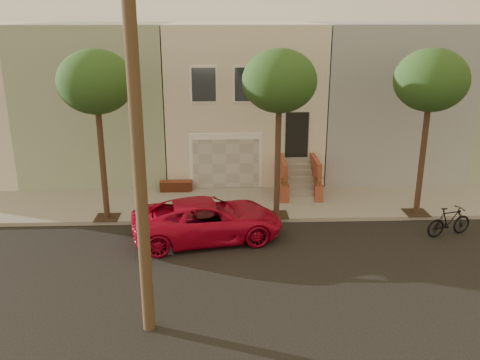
{
  "coord_description": "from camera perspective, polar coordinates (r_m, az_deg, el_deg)",
  "views": [
    {
      "loc": [
        -1.15,
        -14.42,
        7.6
      ],
      "look_at": [
        -0.45,
        3.0,
        1.89
      ],
      "focal_mm": 38.22,
      "sensor_mm": 36.0,
      "label": 1
    }
  ],
  "objects": [
    {
      "name": "pickup_truck",
      "position": [
        17.93,
        -3.61,
        -4.43
      ],
      "size": [
        5.61,
        3.36,
        1.46
      ],
      "primitive_type": "imported",
      "rotation": [
        0.0,
        0.0,
        1.76
      ],
      "color": "red",
      "rests_on": "ground"
    },
    {
      "name": "sidewalk",
      "position": [
        21.18,
        0.95,
        -2.67
      ],
      "size": [
        40.0,
        3.7,
        0.15
      ],
      "primitive_type": "cube",
      "color": "gray",
      "rests_on": "ground"
    },
    {
      "name": "house_row",
      "position": [
        25.94,
        0.26,
        9.37
      ],
      "size": [
        33.1,
        11.7,
        7.0
      ],
      "color": "beige",
      "rests_on": "sidewalk"
    },
    {
      "name": "tree_mid",
      "position": [
        18.59,
        4.43,
        10.85
      ],
      "size": [
        2.7,
        2.57,
        6.3
      ],
      "color": "#2D2116",
      "rests_on": "sidewalk"
    },
    {
      "name": "motorcycle",
      "position": [
        19.69,
        22.32,
        -4.3
      ],
      "size": [
        1.88,
        0.99,
        1.09
      ],
      "primitive_type": "imported",
      "rotation": [
        0.0,
        0.0,
        1.85
      ],
      "color": "black",
      "rests_on": "ground"
    },
    {
      "name": "tree_left",
      "position": [
        18.97,
        -15.81,
        10.37
      ],
      "size": [
        2.7,
        2.57,
        6.3
      ],
      "color": "#2D2116",
      "rests_on": "sidewalk"
    },
    {
      "name": "tree_right",
      "position": [
        19.99,
        20.55,
        10.28
      ],
      "size": [
        2.7,
        2.57,
        6.3
      ],
      "color": "#2D2116",
      "rests_on": "sidewalk"
    },
    {
      "name": "ground",
      "position": [
        16.34,
        2.02,
        -9.59
      ],
      "size": [
        90.0,
        90.0,
        0.0
      ],
      "primitive_type": "plane",
      "color": "black",
      "rests_on": "ground"
    }
  ]
}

